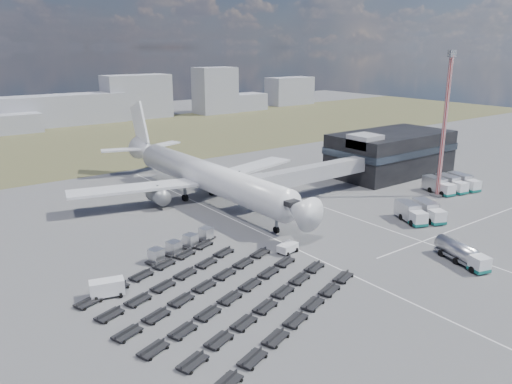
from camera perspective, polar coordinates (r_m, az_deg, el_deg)
ground at (r=76.91m, az=6.61°, el=-6.55°), size 420.00×420.00×0.00m
grass_strip at (r=170.95m, az=-19.72°, el=5.28°), size 420.00×90.00×0.01m
lane_markings at (r=85.39m, az=10.00°, el=-4.34°), size 47.12×110.00×0.01m
terminal at (r=125.12m, az=15.11°, el=4.42°), size 30.40×16.40×11.00m
jet_bridge at (r=99.83m, az=5.29°, el=1.90°), size 30.30×3.80×7.05m
airliner at (r=99.89m, az=-6.15°, el=2.02°), size 51.59×64.53×17.62m
fuel_tanker at (r=77.11m, az=22.45°, el=-6.51°), size 4.66×9.25×2.90m
pushback_tug at (r=75.13m, az=3.63°, el=-6.44°), size 3.46×2.39×1.44m
utility_van at (r=65.01m, az=-16.66°, el=-10.52°), size 4.47×2.90×2.21m
catering_truck at (r=106.63m, az=-4.57°, el=0.81°), size 3.42×6.31×2.75m
service_trucks_near at (r=92.90m, az=18.22°, el=-2.18°), size 8.48×9.14×2.96m
service_trucks_far at (r=114.29m, az=21.43°, el=0.89°), size 11.12×9.29×2.98m
uld_row at (r=76.31m, az=-8.42°, el=-5.89°), size 13.48×5.65×1.88m
baggage_dollies at (r=62.93m, az=-4.35°, el=-11.50°), size 34.55×32.25×0.78m
floodlight_mast at (r=107.01m, az=20.73°, el=7.11°), size 2.78×2.25×29.14m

